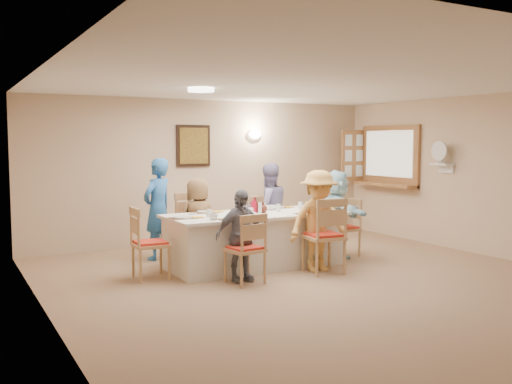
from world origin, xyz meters
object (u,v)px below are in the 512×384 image
desk_fan (441,155)px  diner_right_end (337,213)px  diner_front_right (319,221)px  chair_left_end (151,243)px  serving_hatch (390,156)px  condiment_ketchup (254,205)px  diner_back_right (268,209)px  caregiver (158,209)px  chair_front_left (245,248)px  dining_table (256,240)px  chair_front_right (324,235)px  chair_back_left (195,227)px  diner_back_left (198,220)px  chair_right_end (343,227)px  chair_back_right (265,225)px  diner_front_left (240,236)px

desk_fan → diner_right_end: bearing=173.2°
diner_front_right → diner_right_end: size_ratio=1.03×
chair_left_end → serving_hatch: bearing=-74.7°
condiment_ketchup → diner_back_right: bearing=46.7°
desk_fan → caregiver: desk_fan is taller
desk_fan → condiment_ketchup: 3.47m
diner_front_right → diner_right_end: 1.07m
chair_front_left → condiment_ketchup: 1.09m
dining_table → chair_front_right: 1.01m
serving_hatch → chair_back_left: (-4.08, -0.32, -0.99)m
desk_fan → diner_back_left: size_ratio=0.24×
chair_front_right → diner_back_right: diner_back_right is taller
serving_hatch → chair_front_left: serving_hatch is taller
diner_back_left → diner_front_right: diner_front_right is taller
caregiver → chair_back_left: bearing=110.7°
chair_front_left → diner_back_left: 1.49m
chair_right_end → diner_right_end: bearing=-89.3°
chair_back_right → chair_left_end: (-2.15, -0.80, 0.02)m
chair_back_right → chair_right_end: size_ratio=1.01×
serving_hatch → chair_front_right: (-2.88, -1.92, -0.98)m
chair_back_left → caregiver: size_ratio=0.66×
desk_fan → serving_hatch: bearing=85.3°
diner_back_right → diner_front_left: diner_back_right is taller
diner_back_left → caregiver: 0.67m
desk_fan → diner_front_right: bearing=-170.8°
diner_front_left → diner_back_right: bearing=47.0°
diner_back_right → diner_right_end: (0.82, -0.68, -0.05)m
chair_left_end → diner_back_left: 1.18m
diner_front_right → chair_right_end: bearing=37.2°
dining_table → diner_back_left: bearing=131.4°
serving_hatch → chair_left_end: size_ratio=1.59×
chair_back_left → condiment_ketchup: bearing=-59.0°
chair_back_right → diner_back_left: 1.22m
caregiver → desk_fan: bearing=131.2°
chair_back_right → diner_front_left: diner_front_left is taller
chair_back_right → condiment_ketchup: 1.09m
chair_back_right → caregiver: caregiver is taller
serving_hatch → diner_front_left: (-4.08, -1.80, -0.91)m
chair_back_left → chair_front_left: size_ratio=1.13×
chair_front_left → diner_front_left: bearing=-97.7°
chair_left_end → condiment_ketchup: condiment_ketchup is taller
desk_fan → caregiver: bearing=162.6°
chair_front_left → diner_right_end: bearing=-166.0°
serving_hatch → diner_back_right: 3.01m
chair_front_right → diner_right_end: diner_right_end is taller
chair_back_right → serving_hatch: bearing=-4.2°
serving_hatch → caregiver: (-4.53, 0.03, -0.74)m
serving_hatch → caregiver: size_ratio=0.98×
chair_front_right → chair_left_end: size_ratio=1.10×
chair_back_left → diner_back_left: 0.17m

